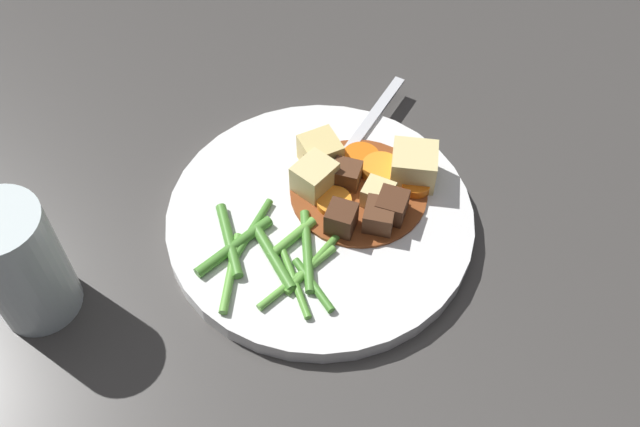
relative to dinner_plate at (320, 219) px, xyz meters
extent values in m
plane|color=#423F3D|center=(0.00, 0.00, -0.01)|extent=(3.00, 3.00, 0.00)
cylinder|color=white|center=(0.00, 0.00, 0.00)|extent=(0.26, 0.26, 0.02)
cylinder|color=brown|center=(0.04, 0.00, 0.01)|extent=(0.12, 0.12, 0.00)
cylinder|color=orange|center=(0.07, 0.01, 0.01)|extent=(0.05, 0.05, 0.01)
cylinder|color=orange|center=(0.06, 0.03, 0.01)|extent=(0.04, 0.04, 0.01)
cylinder|color=orange|center=(0.08, -0.03, 0.01)|extent=(0.04, 0.04, 0.01)
cylinder|color=orange|center=(0.01, 0.00, 0.01)|extent=(0.04, 0.04, 0.01)
cube|color=#EAD68C|center=(0.01, 0.03, 0.02)|extent=(0.04, 0.04, 0.03)
cube|color=#EAD68C|center=(0.09, -0.01, 0.02)|extent=(0.05, 0.05, 0.03)
cube|color=#E5CC7A|center=(0.03, 0.05, 0.02)|extent=(0.04, 0.04, 0.03)
cube|color=#EAD68C|center=(0.05, -0.02, 0.02)|extent=(0.03, 0.03, 0.02)
cube|color=#56331E|center=(0.02, 0.04, 0.02)|extent=(0.03, 0.03, 0.02)
cube|color=#4C2B19|center=(0.05, -0.04, 0.02)|extent=(0.04, 0.03, 0.02)
cube|color=#4C2B19|center=(0.01, -0.02, 0.02)|extent=(0.03, 0.03, 0.03)
cube|color=#56331E|center=(0.04, 0.01, 0.02)|extent=(0.03, 0.03, 0.02)
cube|color=#56331E|center=(0.03, -0.04, 0.02)|extent=(0.04, 0.04, 0.02)
cylinder|color=#4C8E33|center=(-0.06, -0.02, 0.01)|extent=(0.02, 0.07, 0.01)
cylinder|color=#4C8E33|center=(-0.08, 0.01, 0.01)|extent=(0.08, 0.02, 0.01)
cylinder|color=#66AD42|center=(-0.09, -0.01, 0.01)|extent=(0.05, 0.06, 0.01)
cylinder|color=#66AD42|center=(-0.05, -0.04, 0.01)|extent=(0.08, 0.02, 0.01)
cylinder|color=#4C8E33|center=(-0.06, 0.02, 0.01)|extent=(0.06, 0.04, 0.01)
cylinder|color=#4C8E33|center=(-0.03, -0.03, 0.01)|extent=(0.05, 0.07, 0.01)
cylinder|color=#66AD42|center=(-0.04, -0.01, 0.01)|extent=(0.05, 0.02, 0.01)
cylinder|color=#599E38|center=(-0.06, -0.05, 0.01)|extent=(0.02, 0.07, 0.01)
cylinder|color=#4C8E33|center=(-0.05, -0.06, 0.01)|extent=(0.01, 0.06, 0.01)
cylinder|color=#4C8E33|center=(-0.08, 0.02, 0.01)|extent=(0.03, 0.07, 0.01)
cylinder|color=#599E38|center=(-0.03, -0.04, 0.01)|extent=(0.08, 0.03, 0.01)
cube|color=silver|center=(0.11, 0.07, 0.01)|extent=(0.11, 0.06, 0.00)
cube|color=silver|center=(0.05, 0.04, 0.01)|extent=(0.03, 0.03, 0.00)
cylinder|color=silver|center=(0.02, 0.03, 0.01)|extent=(0.04, 0.02, 0.00)
cylinder|color=silver|center=(0.02, 0.03, 0.01)|extent=(0.04, 0.02, 0.00)
cylinder|color=silver|center=(0.02, 0.02, 0.01)|extent=(0.04, 0.02, 0.00)
cylinder|color=silver|center=(0.03, 0.02, 0.01)|extent=(0.04, 0.02, 0.00)
cylinder|color=silver|center=(-0.23, 0.06, 0.05)|extent=(0.06, 0.06, 0.11)
camera|label=1|loc=(-0.21, -0.31, 0.50)|focal=40.44mm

